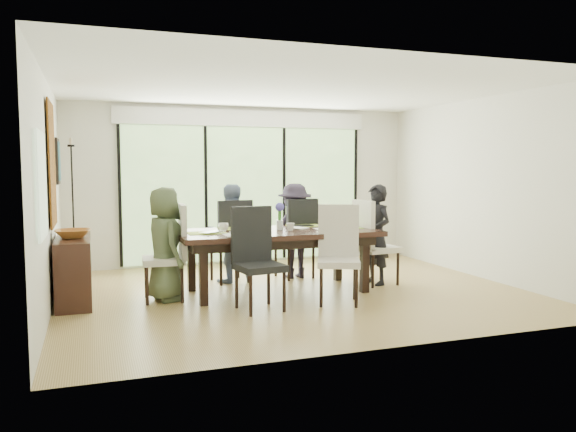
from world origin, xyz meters
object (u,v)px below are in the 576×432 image
object	(u,v)px
cup_b	(290,227)
cup_c	(330,224)
person_right_end	(376,235)
chair_far_left	(230,240)
chair_near_left	(260,259)
person_left_end	(165,244)
laptop	(216,233)
cup_a	(223,227)
vase	(280,225)
chair_far_right	(294,237)
chair_near_right	(339,254)
sideboard	(74,269)
chair_left_end	(163,252)
bowl	(73,234)
chair_right_end	(377,242)
person_far_left	(230,233)
person_far_right	(295,231)
table_top	(277,233)

from	to	relation	value
cup_b	cup_c	bearing A→B (deg)	17.10
person_right_end	chair_far_left	bearing A→B (deg)	-125.82
chair_near_left	person_right_end	xyz separation A→B (m)	(1.98, 0.87, 0.10)
cup_c	person_left_end	bearing A→B (deg)	-177.49
laptop	cup_a	xyz separation A→B (m)	(0.15, 0.25, 0.04)
vase	cup_a	xyz separation A→B (m)	(-0.75, 0.10, -0.01)
chair_far_right	cup_a	distance (m)	1.46
chair_near_right	cup_a	size ratio (longest dim) A/B	8.87
chair_far_right	chair_near_right	distance (m)	1.72
laptop	cup_b	size ratio (longest dim) A/B	3.30
cup_b	chair_far_left	bearing A→B (deg)	122.28
person_right_end	sideboard	world-z (taller)	person_right_end
chair_far_right	cup_c	world-z (taller)	chair_far_right
laptop	cup_b	distance (m)	1.00
cup_a	chair_left_end	bearing A→B (deg)	-169.38
chair_left_end	person_left_end	distance (m)	0.11
bowl	person_right_end	bearing A→B (deg)	-3.40
vase	bowl	xyz separation A→B (m)	(-2.60, 0.19, -0.04)
laptop	cup_c	world-z (taller)	cup_c
chair_left_end	chair_right_end	xyz separation A→B (m)	(3.00, 0.00, 0.00)
person_far_left	cup_a	bearing A→B (deg)	63.78
chair_left_end	cup_a	distance (m)	0.86
person_far_right	person_far_left	bearing A→B (deg)	-0.25
bowl	vase	bearing A→B (deg)	-4.17
chair_far_left	chair_right_end	bearing A→B (deg)	149.92
chair_far_right	cup_b	bearing A→B (deg)	57.95
table_top	person_right_end	size ratio (longest dim) A/B	1.86
cup_a	laptop	bearing A→B (deg)	-120.96
chair_near_right	person_far_left	size ratio (longest dim) A/B	0.85
cup_a	cup_c	xyz separation A→B (m)	(1.50, -0.05, 0.00)
chair_left_end	person_far_left	distance (m)	1.34
chair_far_left	chair_far_right	bearing A→B (deg)	173.47
chair_near_left	laptop	bearing A→B (deg)	106.43
chair_left_end	cup_b	world-z (taller)	chair_left_end
chair_far_left	bowl	distance (m)	2.21
vase	chair_near_left	bearing A→B (deg)	-120.87
chair_far_right	sideboard	bearing A→B (deg)	0.11
chair_right_end	person_right_end	distance (m)	0.11
person_left_end	bowl	bearing A→B (deg)	65.07
cup_c	chair_far_right	bearing A→B (deg)	108.43
person_far_left	chair_left_end	bearing A→B (deg)	32.29
table_top	bowl	xyz separation A→B (m)	(-2.55, 0.24, 0.06)
cup_a	person_far_right	bearing A→B (deg)	28.55
sideboard	bowl	world-z (taller)	bowl
vase	cup_b	bearing A→B (deg)	-56.31
chair_far_left	chair_near_left	distance (m)	1.72
chair_far_right	vase	distance (m)	0.99
table_top	person_right_end	bearing A→B (deg)	-0.00
chair_far_right	cup_c	bearing A→B (deg)	99.22
chair_right_end	laptop	xyz separation A→B (m)	(-2.35, -0.10, 0.23)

